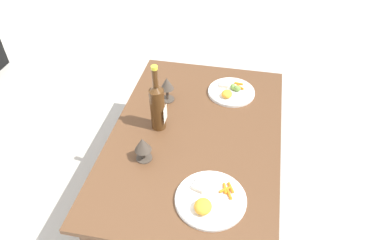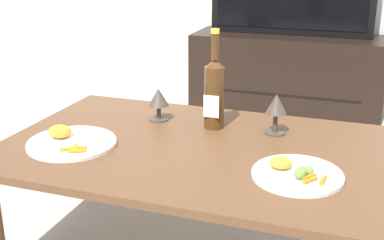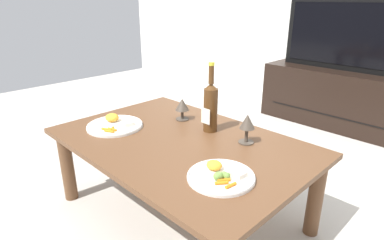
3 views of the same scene
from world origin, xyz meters
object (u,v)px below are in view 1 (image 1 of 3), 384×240
(dining_table, at_px, (195,144))
(dinner_plate_left, at_px, (210,199))
(goblet_right, at_px, (167,85))
(wine_bottle, at_px, (157,105))
(goblet_left, at_px, (143,146))
(dinner_plate_right, at_px, (231,91))

(dining_table, height_order, dinner_plate_left, dinner_plate_left)
(goblet_right, relative_size, dinner_plate_left, 0.49)
(wine_bottle, relative_size, goblet_right, 2.49)
(goblet_left, relative_size, dinner_plate_right, 0.47)
(dinner_plate_right, bearing_deg, wine_bottle, 137.07)
(goblet_left, bearing_deg, dining_table, -45.29)
(goblet_left, height_order, dinner_plate_right, goblet_left)
(goblet_left, relative_size, dinner_plate_left, 0.42)
(dining_table, height_order, goblet_right, goblet_right)
(dining_table, xyz_separation_m, goblet_right, (0.24, 0.20, 0.16))
(wine_bottle, xyz_separation_m, goblet_left, (-0.22, 0.01, -0.06))
(wine_bottle, bearing_deg, goblet_left, 177.24)
(goblet_left, bearing_deg, dinner_plate_right, -30.40)
(goblet_right, bearing_deg, dinner_plate_left, -151.86)
(dining_table, distance_m, dinner_plate_right, 0.40)
(wine_bottle, bearing_deg, dinner_plate_right, -42.93)
(wine_bottle, height_order, goblet_left, wine_bottle)
(goblet_right, height_order, dinner_plate_right, goblet_right)
(wine_bottle, xyz_separation_m, dinner_plate_left, (-0.39, -0.32, -0.12))
(goblet_left, bearing_deg, wine_bottle, -2.76)
(wine_bottle, relative_size, dinner_plate_right, 1.37)
(dining_table, bearing_deg, dinner_plate_right, -19.75)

